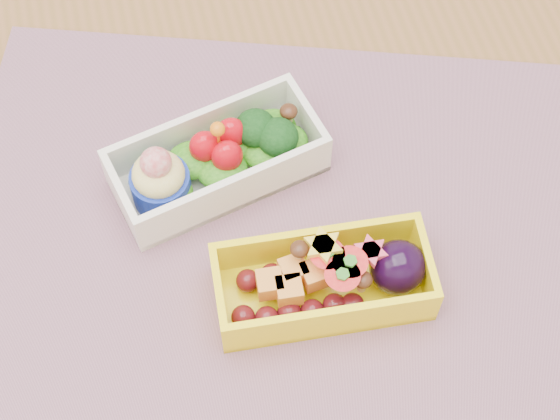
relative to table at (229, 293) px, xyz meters
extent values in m
cube|color=brown|center=(0.00, 0.00, 0.08)|extent=(1.20, 0.80, 0.04)
cylinder|color=brown|center=(0.54, 0.34, -0.30)|extent=(0.06, 0.06, 0.71)
cube|color=gray|center=(0.04, -0.01, 0.10)|extent=(0.62, 0.55, 0.00)
cube|color=white|center=(0.01, 0.06, 0.12)|extent=(0.18, 0.11, 0.05)
ellipsoid|color=#60BA26|center=(0.01, 0.06, 0.12)|extent=(0.17, 0.10, 0.02)
cylinder|color=#162FAA|center=(-0.04, 0.05, 0.12)|extent=(0.05, 0.05, 0.03)
sphere|color=red|center=(-0.04, 0.05, 0.16)|extent=(0.03, 0.03, 0.03)
ellipsoid|color=red|center=(0.00, 0.07, 0.14)|extent=(0.03, 0.02, 0.03)
ellipsoid|color=red|center=(0.02, 0.05, 0.14)|extent=(0.03, 0.02, 0.03)
ellipsoid|color=red|center=(0.02, 0.08, 0.14)|extent=(0.03, 0.02, 0.03)
sphere|color=orange|center=(0.01, 0.06, 0.16)|extent=(0.01, 0.01, 0.01)
ellipsoid|color=black|center=(0.05, 0.08, 0.14)|extent=(0.03, 0.03, 0.03)
ellipsoid|color=black|center=(0.06, 0.06, 0.14)|extent=(0.03, 0.03, 0.03)
ellipsoid|color=#3F2111|center=(0.07, 0.08, 0.14)|extent=(0.02, 0.02, 0.01)
cube|color=yellow|center=(0.07, -0.06, 0.12)|extent=(0.17, 0.08, 0.04)
ellipsoid|color=#530F14|center=(0.03, -0.07, 0.12)|extent=(0.09, 0.05, 0.02)
cube|color=orange|center=(0.04, -0.06, 0.13)|extent=(0.04, 0.04, 0.02)
cone|color=red|center=(0.07, -0.05, 0.14)|extent=(0.03, 0.03, 0.03)
cone|color=red|center=(0.08, -0.07, 0.14)|extent=(0.03, 0.03, 0.03)
cone|color=red|center=(0.08, -0.07, 0.14)|extent=(0.03, 0.03, 0.03)
cylinder|color=yellow|center=(0.07, -0.05, 0.15)|extent=(0.03, 0.03, 0.01)
cylinder|color=#E53F5B|center=(0.10, -0.06, 0.15)|extent=(0.03, 0.03, 0.01)
ellipsoid|color=#3F2111|center=(0.05, -0.05, 0.13)|extent=(0.01, 0.01, 0.01)
ellipsoid|color=#3F2111|center=(0.09, -0.08, 0.13)|extent=(0.01, 0.01, 0.01)
ellipsoid|color=black|center=(0.12, -0.07, 0.13)|extent=(0.04, 0.04, 0.05)
camera|label=1|loc=(-0.04, -0.34, 0.75)|focal=58.77mm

